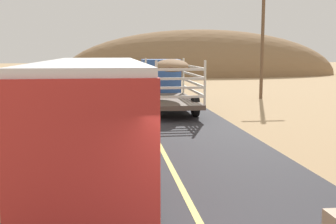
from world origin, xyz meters
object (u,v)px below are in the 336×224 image
Objects in this scene: bus at (94,116)px; car_far at (145,75)px; power_pole_mid at (263,37)px; livestock_truck at (165,78)px.

bus is 31.52m from car_far.
bus is 1.20× the size of power_pole_mid.
power_pole_mid is (11.41, 18.64, 2.72)m from bus.
bus is at bearing -104.13° from livestock_truck.
bus is at bearing -121.46° from power_pole_mid.
car_far is at bearing 121.02° from power_pole_mid.
car_far is at bearing 90.05° from livestock_truck.
livestock_truck is at bearing -89.95° from car_far.
power_pole_mid is (7.60, -12.64, 3.38)m from car_far.
power_pole_mid is at bearing 58.54° from bus.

